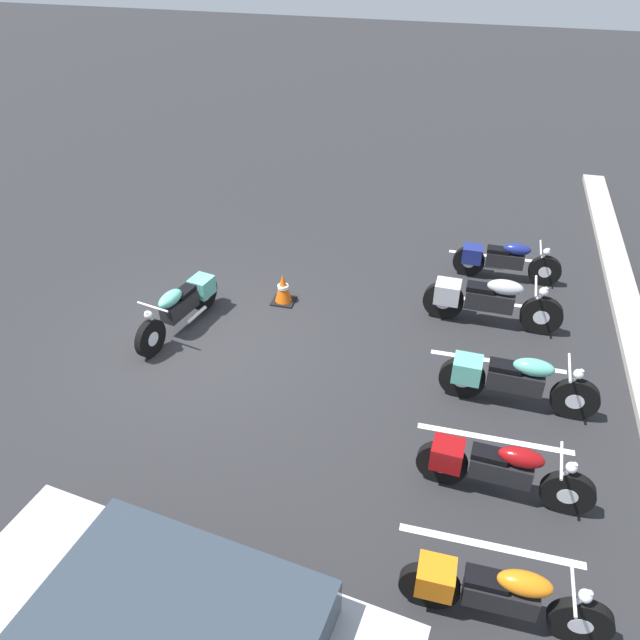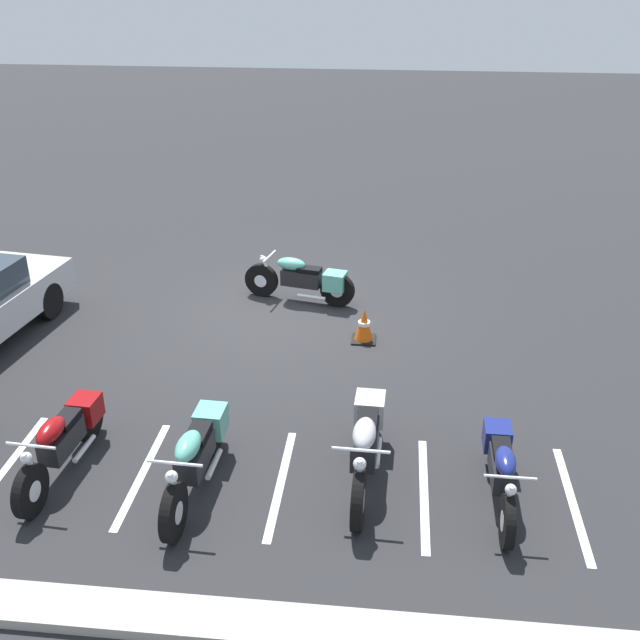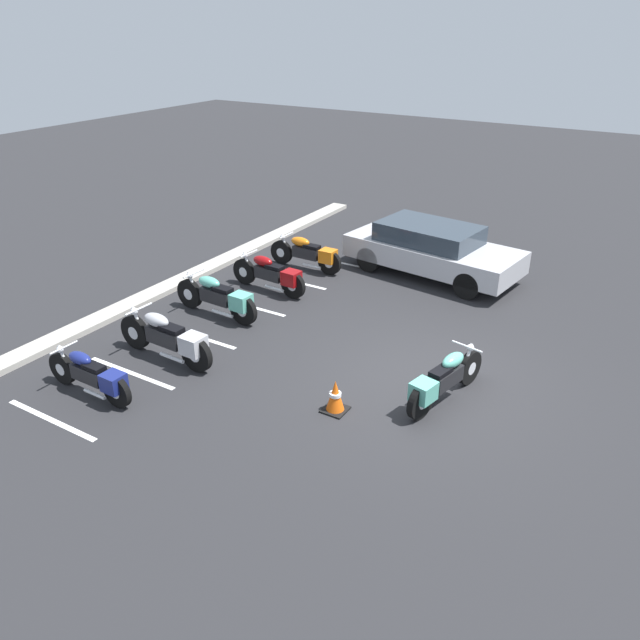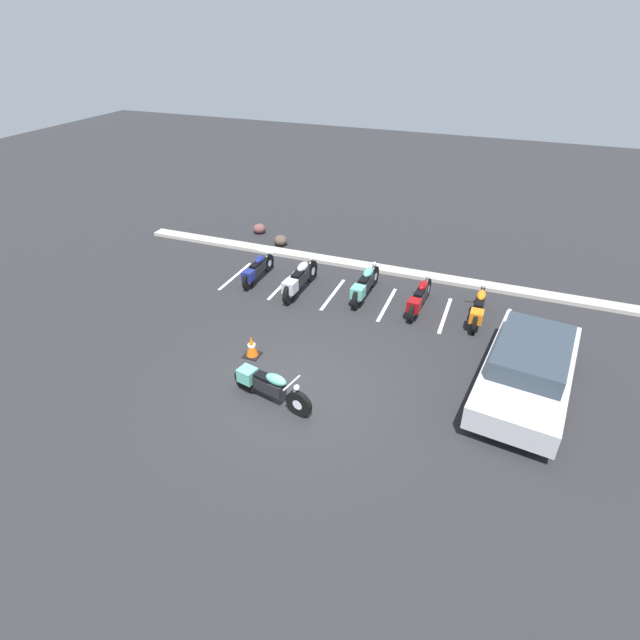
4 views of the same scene
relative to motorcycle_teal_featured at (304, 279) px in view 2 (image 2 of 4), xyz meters
name	(u,v)px [view 2 (image 2 of 4)]	position (x,y,z in m)	size (l,w,h in m)	color
ground	(276,313)	(0.46, 0.53, -0.44)	(60.00, 60.00, 0.00)	#262628
motorcycle_teal_featured	(304,279)	(0.00, 0.00, 0.00)	(2.08, 0.76, 0.83)	black
parked_bike_0	(501,467)	(-2.95, 5.17, -0.02)	(0.56, 2.00, 0.78)	black
parked_bike_1	(366,441)	(-1.36, 4.92, 0.04)	(0.65, 2.32, 0.91)	black
parked_bike_2	(197,453)	(0.63, 5.35, 0.03)	(0.63, 2.23, 0.88)	black
parked_bike_3	(64,438)	(2.33, 5.19, 0.01)	(0.60, 2.13, 0.84)	black
concrete_curb	(164,617)	(0.46, 7.41, -0.38)	(18.00, 0.50, 0.12)	#A8A399
traffic_cone	(364,326)	(-1.16, 1.41, -0.17)	(0.40, 0.40, 0.57)	black
stall_line_0	(573,502)	(-3.82, 5.22, -0.44)	(0.10, 2.10, 0.00)	white
stall_line_1	(424,492)	(-2.08, 5.22, -0.44)	(0.10, 2.10, 0.00)	white
stall_line_2	(281,483)	(-0.35, 5.22, -0.44)	(0.10, 2.10, 0.00)	white
stall_line_3	(142,474)	(1.39, 5.22, -0.44)	(0.10, 2.10, 0.00)	white
stall_line_4	(9,465)	(3.12, 5.22, -0.44)	(0.10, 2.10, 0.00)	white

